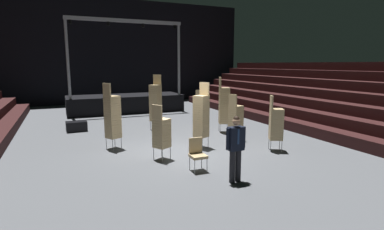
{
  "coord_description": "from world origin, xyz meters",
  "views": [
    {
      "loc": [
        -3.81,
        -9.64,
        3.04
      ],
      "look_at": [
        0.09,
        -0.66,
        1.4
      ],
      "focal_mm": 28.43,
      "sensor_mm": 36.0,
      "label": 1
    }
  ],
  "objects_px": {
    "stage_riser": "(125,102)",
    "chair_stack_rear_right": "(199,110)",
    "man_with_tie": "(236,145)",
    "chair_stack_mid_left": "(156,102)",
    "chair_stack_mid_centre": "(224,105)",
    "chair_stack_front_left": "(112,116)",
    "chair_stack_rear_centre": "(201,116)",
    "chair_stack_front_right": "(276,123)",
    "chair_stack_rear_left": "(236,117)",
    "equipment_road_case": "(77,126)",
    "loose_chair_near_man": "(197,152)",
    "chair_stack_mid_right": "(161,132)"
  },
  "relations": [
    {
      "from": "equipment_road_case",
      "to": "chair_stack_mid_centre",
      "type": "bearing_deg",
      "value": -24.97
    },
    {
      "from": "man_with_tie",
      "to": "chair_stack_front_left",
      "type": "bearing_deg",
      "value": -63.01
    },
    {
      "from": "chair_stack_rear_centre",
      "to": "chair_stack_front_left",
      "type": "bearing_deg",
      "value": 40.12
    },
    {
      "from": "man_with_tie",
      "to": "chair_stack_mid_centre",
      "type": "bearing_deg",
      "value": -117.29
    },
    {
      "from": "stage_riser",
      "to": "chair_stack_mid_centre",
      "type": "xyz_separation_m",
      "value": [
        2.87,
        -7.78,
        0.6
      ]
    },
    {
      "from": "chair_stack_front_left",
      "to": "chair_stack_rear_centre",
      "type": "relative_size",
      "value": 1.0
    },
    {
      "from": "chair_stack_rear_left",
      "to": "loose_chair_near_man",
      "type": "xyz_separation_m",
      "value": [
        -2.86,
        -2.58,
        -0.41
      ]
    },
    {
      "from": "chair_stack_front_right",
      "to": "chair_stack_mid_right",
      "type": "relative_size",
      "value": 1.09
    },
    {
      "from": "stage_riser",
      "to": "chair_stack_mid_right",
      "type": "distance_m",
      "value": 10.54
    },
    {
      "from": "stage_riser",
      "to": "chair_stack_rear_right",
      "type": "relative_size",
      "value": 3.79
    },
    {
      "from": "chair_stack_front_right",
      "to": "chair_stack_mid_left",
      "type": "xyz_separation_m",
      "value": [
        -2.84,
        5.15,
        0.29
      ]
    },
    {
      "from": "equipment_road_case",
      "to": "chair_stack_front_right",
      "type": "bearing_deg",
      "value": -44.42
    },
    {
      "from": "man_with_tie",
      "to": "loose_chair_near_man",
      "type": "distance_m",
      "value": 1.4
    },
    {
      "from": "loose_chair_near_man",
      "to": "chair_stack_front_right",
      "type": "bearing_deg",
      "value": -166.34
    },
    {
      "from": "chair_stack_mid_left",
      "to": "chair_stack_front_left",
      "type": "bearing_deg",
      "value": 94.84
    },
    {
      "from": "man_with_tie",
      "to": "loose_chair_near_man",
      "type": "bearing_deg",
      "value": -66.71
    },
    {
      "from": "chair_stack_mid_left",
      "to": "loose_chair_near_man",
      "type": "bearing_deg",
      "value": 132.03
    },
    {
      "from": "chair_stack_front_left",
      "to": "chair_stack_rear_left",
      "type": "distance_m",
      "value": 4.76
    },
    {
      "from": "stage_riser",
      "to": "equipment_road_case",
      "type": "distance_m",
      "value": 5.91
    },
    {
      "from": "stage_riser",
      "to": "chair_stack_mid_centre",
      "type": "relative_size",
      "value": 2.88
    },
    {
      "from": "chair_stack_mid_left",
      "to": "chair_stack_rear_right",
      "type": "distance_m",
      "value": 2.06
    },
    {
      "from": "chair_stack_mid_centre",
      "to": "chair_stack_rear_right",
      "type": "bearing_deg",
      "value": -119.28
    },
    {
      "from": "chair_stack_mid_left",
      "to": "chair_stack_mid_right",
      "type": "xyz_separation_m",
      "value": [
        -1.18,
        -4.53,
        -0.38
      ]
    },
    {
      "from": "chair_stack_mid_right",
      "to": "equipment_road_case",
      "type": "height_order",
      "value": "chair_stack_mid_right"
    },
    {
      "from": "chair_stack_front_left",
      "to": "loose_chair_near_man",
      "type": "bearing_deg",
      "value": 1.73
    },
    {
      "from": "chair_stack_rear_right",
      "to": "equipment_road_case",
      "type": "distance_m",
      "value": 5.68
    },
    {
      "from": "man_with_tie",
      "to": "chair_stack_front_left",
      "type": "xyz_separation_m",
      "value": [
        -2.38,
        4.51,
        0.2
      ]
    },
    {
      "from": "man_with_tie",
      "to": "chair_stack_front_left",
      "type": "relative_size",
      "value": 0.73
    },
    {
      "from": "chair_stack_front_left",
      "to": "chair_stack_mid_left",
      "type": "bearing_deg",
      "value": 110.12
    },
    {
      "from": "chair_stack_front_right",
      "to": "loose_chair_near_man",
      "type": "bearing_deg",
      "value": -49.51
    },
    {
      "from": "stage_riser",
      "to": "chair_stack_mid_centre",
      "type": "distance_m",
      "value": 8.31
    },
    {
      "from": "chair_stack_front_right",
      "to": "chair_stack_rear_left",
      "type": "xyz_separation_m",
      "value": [
        -0.53,
        1.82,
        -0.04
      ]
    },
    {
      "from": "man_with_tie",
      "to": "chair_stack_mid_left",
      "type": "distance_m",
      "value": 7.12
    },
    {
      "from": "stage_riser",
      "to": "man_with_tie",
      "type": "height_order",
      "value": "stage_riser"
    },
    {
      "from": "man_with_tie",
      "to": "chair_stack_mid_right",
      "type": "distance_m",
      "value": 2.84
    },
    {
      "from": "man_with_tie",
      "to": "equipment_road_case",
      "type": "relative_size",
      "value": 1.94
    },
    {
      "from": "man_with_tie",
      "to": "chair_stack_rear_centre",
      "type": "height_order",
      "value": "chair_stack_rear_centre"
    },
    {
      "from": "loose_chair_near_man",
      "to": "chair_stack_rear_right",
      "type": "bearing_deg",
      "value": -114.27
    },
    {
      "from": "stage_riser",
      "to": "chair_stack_rear_right",
      "type": "height_order",
      "value": "stage_riser"
    },
    {
      "from": "chair_stack_front_right",
      "to": "chair_stack_rear_left",
      "type": "height_order",
      "value": "chair_stack_front_right"
    },
    {
      "from": "chair_stack_front_left",
      "to": "chair_stack_front_right",
      "type": "relative_size",
      "value": 1.22
    },
    {
      "from": "chair_stack_mid_left",
      "to": "loose_chair_near_man",
      "type": "distance_m",
      "value": 5.99
    },
    {
      "from": "chair_stack_front_left",
      "to": "man_with_tie",
      "type": "bearing_deg",
      "value": 0.44
    },
    {
      "from": "chair_stack_mid_left",
      "to": "chair_stack_rear_right",
      "type": "bearing_deg",
      "value": -157.98
    },
    {
      "from": "chair_stack_mid_centre",
      "to": "chair_stack_rear_left",
      "type": "height_order",
      "value": "chair_stack_mid_centre"
    },
    {
      "from": "chair_stack_rear_right",
      "to": "equipment_road_case",
      "type": "bearing_deg",
      "value": 170.59
    },
    {
      "from": "loose_chair_near_man",
      "to": "chair_stack_mid_centre",
      "type": "bearing_deg",
      "value": -126.77
    },
    {
      "from": "chair_stack_front_left",
      "to": "chair_stack_mid_right",
      "type": "distance_m",
      "value": 2.29
    },
    {
      "from": "chair_stack_mid_centre",
      "to": "chair_stack_front_left",
      "type": "bearing_deg",
      "value": -60.39
    },
    {
      "from": "chair_stack_mid_right",
      "to": "chair_stack_rear_centre",
      "type": "distance_m",
      "value": 1.97
    }
  ]
}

